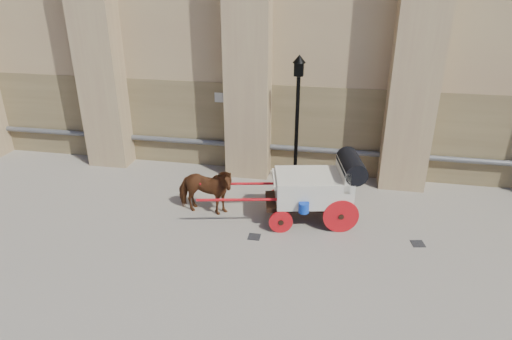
# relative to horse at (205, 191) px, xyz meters

# --- Properties ---
(ground) EXTENTS (90.00, 90.00, 0.00)m
(ground) POSITION_rel_horse_xyz_m (1.66, -0.66, -0.73)
(ground) COLOR gray
(ground) RESTS_ON ground
(horse) EXTENTS (1.76, 0.87, 1.46)m
(horse) POSITION_rel_horse_xyz_m (0.00, 0.00, 0.00)
(horse) COLOR brown
(horse) RESTS_ON ground
(carriage) EXTENTS (4.57, 2.05, 1.94)m
(carriage) POSITION_rel_horse_xyz_m (3.15, 0.23, 0.32)
(carriage) COLOR black
(carriage) RESTS_ON ground
(street_lamp) EXTENTS (0.39, 0.39, 4.16)m
(street_lamp) POSITION_rel_horse_xyz_m (2.30, 2.38, 1.50)
(street_lamp) COLOR black
(street_lamp) RESTS_ON ground
(drain_grate_near) EXTENTS (0.33, 0.33, 0.01)m
(drain_grate_near) POSITION_rel_horse_xyz_m (1.60, -0.98, -0.72)
(drain_grate_near) COLOR black
(drain_grate_near) RESTS_ON ground
(drain_grate_far) EXTENTS (0.38, 0.38, 0.01)m
(drain_grate_far) POSITION_rel_horse_xyz_m (5.80, -0.51, -0.72)
(drain_grate_far) COLOR black
(drain_grate_far) RESTS_ON ground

